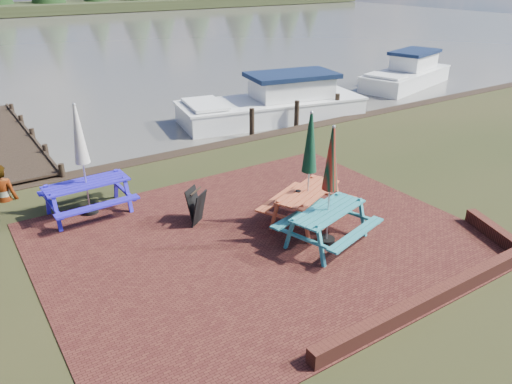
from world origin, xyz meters
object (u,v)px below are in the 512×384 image
object	(u,v)px
chalkboard	(196,206)
jetty	(6,138)
picnic_table_red	(308,186)
picnic_table_teal	(329,205)
boat_far	(407,75)
boat_near	(275,105)
picnic_table_blue	(85,178)

from	to	relation	value
chalkboard	jetty	distance (m)	9.23
picnic_table_red	picnic_table_teal	bearing A→B (deg)	-127.83
boat_far	jetty	bearing A→B (deg)	71.38
boat_near	boat_far	size ratio (longest dim) A/B	1.20
picnic_table_teal	picnic_table_blue	bearing A→B (deg)	116.67
chalkboard	picnic_table_teal	bearing A→B (deg)	-87.82
picnic_table_teal	jetty	bearing A→B (deg)	96.66
picnic_table_red	boat_near	size ratio (longest dim) A/B	0.34
boat_near	boat_far	bearing A→B (deg)	-71.20
picnic_table_teal	picnic_table_blue	size ratio (longest dim) A/B	0.97
picnic_table_teal	chalkboard	distance (m)	3.07
chalkboard	boat_far	world-z (taller)	boat_far
picnic_table_teal	boat_far	size ratio (longest dim) A/B	0.40
boat_near	boat_far	world-z (taller)	boat_near
picnic_table_red	boat_far	bearing A→B (deg)	9.31
jetty	boat_far	distance (m)	18.81
picnic_table_red	boat_near	xyz separation A→B (m)	(4.70, 7.89, -0.52)
chalkboard	picnic_table_red	bearing A→B (deg)	-69.73
chalkboard	jetty	world-z (taller)	chalkboard
boat_far	picnic_table_blue	bearing A→B (deg)	92.79
picnic_table_red	jetty	world-z (taller)	picnic_table_red
picnic_table_teal	picnic_table_blue	world-z (taller)	picnic_table_blue
picnic_table_teal	chalkboard	bearing A→B (deg)	112.91
picnic_table_red	picnic_table_blue	world-z (taller)	picnic_table_blue
picnic_table_blue	boat_near	bearing A→B (deg)	26.44
boat_near	picnic_table_red	bearing A→B (deg)	159.79
chalkboard	jetty	xyz separation A→B (m)	(-2.73, 8.81, -0.30)
picnic_table_blue	jetty	distance (m)	7.07
picnic_table_blue	chalkboard	bearing A→B (deg)	-44.78
picnic_table_teal	chalkboard	world-z (taller)	picnic_table_teal
picnic_table_blue	picnic_table_red	bearing A→B (deg)	-39.87
picnic_table_red	chalkboard	world-z (taller)	picnic_table_red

